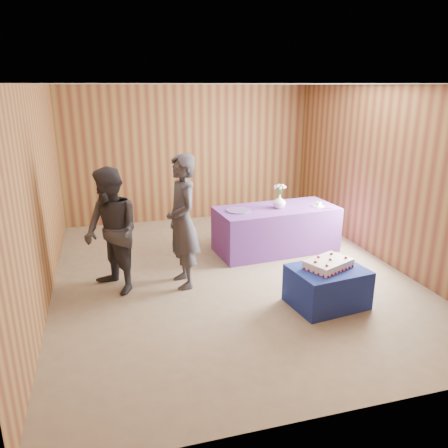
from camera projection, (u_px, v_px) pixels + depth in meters
name	position (u px, v px, depth m)	size (l,w,h in m)	color
ground	(231.00, 275.00, 6.48)	(6.00, 6.00, 0.00)	gray
room_shell	(231.00, 153.00, 5.93)	(5.04, 6.04, 2.72)	brown
cake_table	(327.00, 287.00, 5.53)	(0.90, 0.70, 0.50)	navy
serving_table	(276.00, 229.00, 7.33)	(2.00, 0.90, 0.75)	#60338E
sheet_cake	(328.00, 264.00, 5.47)	(0.69, 0.60, 0.14)	white
vase	(279.00, 201.00, 7.17)	(0.21, 0.21, 0.22)	white
flower_spray	(280.00, 187.00, 7.09)	(0.21, 0.20, 0.16)	#2D6C2B
platter	(239.00, 211.00, 7.02)	(0.40, 0.40, 0.02)	#60478F
plate	(318.00, 206.00, 7.29)	(0.19, 0.19, 0.01)	white
cake_slice	(319.00, 204.00, 7.28)	(0.10, 0.09, 0.09)	white
knife	(323.00, 209.00, 7.14)	(0.26, 0.02, 0.00)	silver
guest_left	(182.00, 222.00, 5.89)	(0.67, 0.44, 1.84)	#33333C
guest_right	(112.00, 232.00, 5.73)	(0.82, 0.64, 1.70)	#2F3038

